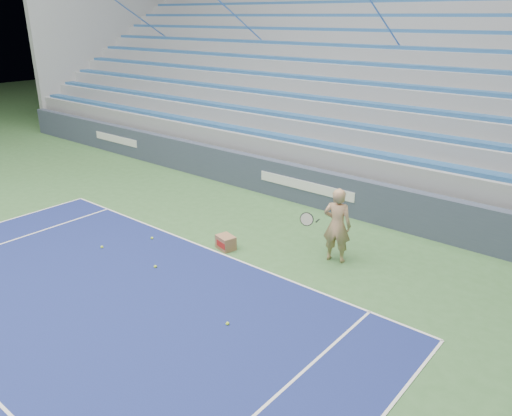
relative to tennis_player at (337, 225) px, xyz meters
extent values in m
cube|color=white|center=(-2.50, -1.41, -0.84)|extent=(10.97, 0.05, 0.00)
cube|color=#384155|center=(-2.50, 2.59, -0.31)|extent=(30.00, 0.30, 1.10)
cube|color=white|center=(-11.50, 2.43, -0.26)|extent=(2.60, 0.02, 0.28)
cube|color=white|center=(-2.50, 2.43, -0.26)|extent=(3.20, 0.02, 0.28)
cube|color=gray|center=(-2.50, 7.14, -0.31)|extent=(30.00, 8.50, 1.10)
cube|color=gray|center=(-2.50, 7.14, 0.49)|extent=(30.00, 8.50, 0.50)
cube|color=#295894|center=(-2.50, 3.26, 0.80)|extent=(29.60, 0.42, 0.11)
cube|color=gray|center=(-2.50, 7.56, 0.99)|extent=(30.00, 7.65, 0.50)
cube|color=#295894|center=(-2.50, 4.11, 1.30)|extent=(29.60, 0.42, 0.11)
cube|color=gray|center=(-2.50, 7.99, 1.49)|extent=(30.00, 6.80, 0.50)
cube|color=#295894|center=(-2.50, 4.96, 1.80)|extent=(29.60, 0.42, 0.11)
cube|color=gray|center=(-2.50, 8.41, 1.99)|extent=(30.00, 5.95, 0.50)
cube|color=#295894|center=(-2.50, 5.81, 2.30)|extent=(29.60, 0.42, 0.11)
cube|color=gray|center=(-2.50, 8.84, 2.49)|extent=(30.00, 5.10, 0.50)
cube|color=#295894|center=(-2.50, 6.66, 2.80)|extent=(29.60, 0.42, 0.11)
cube|color=gray|center=(-2.50, 9.26, 2.99)|extent=(30.00, 4.25, 0.50)
cube|color=#295894|center=(-2.50, 7.51, 3.30)|extent=(29.60, 0.42, 0.11)
cube|color=gray|center=(-2.50, 9.69, 3.49)|extent=(30.00, 3.40, 0.50)
cube|color=#295894|center=(-2.50, 8.36, 3.80)|extent=(29.60, 0.42, 0.11)
cube|color=gray|center=(-2.50, 10.11, 3.99)|extent=(30.00, 2.55, 0.50)
cube|color=#295894|center=(-2.50, 9.21, 4.30)|extent=(29.60, 0.42, 0.11)
cube|color=gray|center=(-2.50, 10.54, 4.49)|extent=(30.00, 1.70, 0.50)
cube|color=#295894|center=(-2.50, 10.06, 4.80)|extent=(29.60, 0.42, 0.11)
cube|color=gray|center=(-17.65, 7.14, 2.19)|extent=(0.30, 8.80, 6.10)
cube|color=gray|center=(-2.50, 11.69, 2.79)|extent=(31.00, 0.40, 7.30)
cylinder|color=#396FC7|center=(-14.50, 7.14, 3.74)|extent=(0.05, 8.53, 5.04)
cylinder|color=#396FC7|center=(-8.50, 7.14, 3.74)|extent=(0.05, 8.53, 5.04)
cylinder|color=#396FC7|center=(-2.50, 7.14, 3.74)|extent=(0.05, 8.53, 5.04)
imported|color=tan|center=(0.00, 0.00, 0.00)|extent=(0.71, 0.56, 1.71)
cylinder|color=black|center=(-0.35, -0.25, 0.09)|extent=(0.12, 0.27, 0.08)
cylinder|color=beige|center=(-0.45, -0.53, 0.19)|extent=(0.29, 0.16, 0.28)
torus|color=black|center=(-0.45, -0.53, 0.19)|extent=(0.31, 0.18, 0.30)
cube|color=#936747|center=(-2.29, -1.13, -0.69)|extent=(0.51, 0.43, 0.33)
cube|color=#B21E19|center=(-2.29, -1.30, -0.69)|extent=(0.34, 0.10, 0.15)
sphere|color=#BEF031|center=(-2.34, -1.21, -0.82)|extent=(0.07, 0.07, 0.07)
sphere|color=#BEF031|center=(-4.56, -3.00, -0.82)|extent=(0.07, 0.07, 0.07)
sphere|color=#BEF031|center=(-2.82, -2.82, -0.82)|extent=(0.07, 0.07, 0.07)
sphere|color=#BEF031|center=(-4.05, -1.91, -0.82)|extent=(0.07, 0.07, 0.07)
sphere|color=#BEF031|center=(-0.14, -3.40, -0.82)|extent=(0.07, 0.07, 0.07)
camera|label=1|loc=(5.06, -8.86, 4.30)|focal=35.00mm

